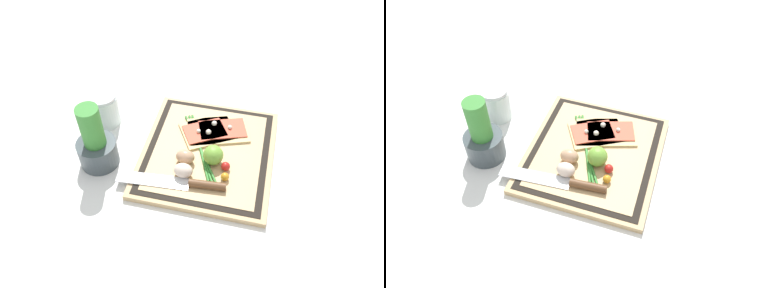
{
  "view_description": "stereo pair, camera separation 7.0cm",
  "coord_description": "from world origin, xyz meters",
  "views": [
    {
      "loc": [
        -0.71,
        -0.12,
        0.84
      ],
      "look_at": [
        0.0,
        0.05,
        0.04
      ],
      "focal_mm": 35.0,
      "sensor_mm": 36.0,
      "label": 1
    },
    {
      "loc": [
        -0.69,
        -0.18,
        0.84
      ],
      "look_at": [
        0.0,
        0.05,
        0.04
      ],
      "focal_mm": 35.0,
      "sensor_mm": 36.0,
      "label": 2
    }
  ],
  "objects": [
    {
      "name": "cherry_tomato_yellow",
      "position": [
        -0.09,
        -0.07,
        0.03
      ],
      "size": [
        0.02,
        0.02,
        0.02
      ],
      "primitive_type": "sphere",
      "color": "orange",
      "rests_on": "cutting_board"
    },
    {
      "name": "knife",
      "position": [
        -0.13,
        0.03,
        0.03
      ],
      "size": [
        0.05,
        0.3,
        0.02
      ],
      "color": "silver",
      "rests_on": "cutting_board"
    },
    {
      "name": "lime",
      "position": [
        -0.04,
        -0.02,
        0.05
      ],
      "size": [
        0.06,
        0.06,
        0.06
      ],
      "primitive_type": "sphere",
      "color": "#70A838",
      "rests_on": "cutting_board"
    },
    {
      "name": "cherry_tomato_red",
      "position": [
        -0.06,
        -0.06,
        0.03
      ],
      "size": [
        0.03,
        0.03,
        0.03
      ],
      "primitive_type": "sphere",
      "color": "red",
      "rests_on": "cutting_board"
    },
    {
      "name": "herb_pot",
      "position": [
        -0.09,
        0.3,
        0.07
      ],
      "size": [
        0.11,
        0.11,
        0.21
      ],
      "color": "#3D474C",
      "rests_on": "ground_plane"
    },
    {
      "name": "egg_brown",
      "position": [
        -0.05,
        0.05,
        0.04
      ],
      "size": [
        0.04,
        0.05,
        0.04
      ],
      "primitive_type": "ellipsoid",
      "color": "tan",
      "rests_on": "cutting_board"
    },
    {
      "name": "pizza_slice_far",
      "position": [
        0.07,
        0.02,
        0.03
      ],
      "size": [
        0.18,
        0.19,
        0.02
      ],
      "color": "#DBBC7F",
      "rests_on": "cutting_board"
    },
    {
      "name": "cutting_board",
      "position": [
        0.0,
        0.0,
        0.01
      ],
      "size": [
        0.41,
        0.38,
        0.02
      ],
      "color": "tan",
      "rests_on": "ground_plane"
    },
    {
      "name": "sauce_jar",
      "position": [
        0.07,
        0.34,
        0.05
      ],
      "size": [
        0.09,
        0.09,
        0.11
      ],
      "color": "silver",
      "rests_on": "ground_plane"
    },
    {
      "name": "egg_pink",
      "position": [
        -0.1,
        0.05,
        0.04
      ],
      "size": [
        0.04,
        0.05,
        0.04
      ],
      "primitive_type": "ellipsoid",
      "color": "beige",
      "rests_on": "cutting_board"
    },
    {
      "name": "scallion_bunch",
      "position": [
        0.0,
        0.02,
        0.02
      ],
      "size": [
        0.26,
        0.15,
        0.01
      ],
      "color": "#388433",
      "rests_on": "cutting_board"
    },
    {
      "name": "ground_plane",
      "position": [
        0.0,
        0.0,
        0.0
      ],
      "size": [
        6.0,
        6.0,
        0.0
      ],
      "primitive_type": "plane",
      "color": "silver"
    },
    {
      "name": "pizza_slice_near",
      "position": [
        0.08,
        -0.02,
        0.03
      ],
      "size": [
        0.17,
        0.21,
        0.02
      ],
      "color": "#DBBC7F",
      "rests_on": "cutting_board"
    }
  ]
}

